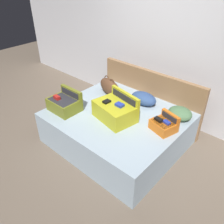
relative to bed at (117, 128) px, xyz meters
name	(u,v)px	position (x,y,z in m)	size (l,w,h in m)	color
ground_plane	(100,154)	(0.00, -0.40, -0.27)	(12.00, 12.00, 0.00)	#6B5B4C
back_wall	(166,46)	(0.00, 1.25, 1.03)	(8.00, 0.10, 2.60)	silver
bed	(117,128)	(0.00, 0.00, 0.00)	(1.94, 1.68, 0.54)	#99ADBC
headboard	(150,96)	(0.00, 0.88, 0.21)	(1.98, 0.08, 0.96)	olive
hard_case_large	(115,110)	(0.05, -0.11, 0.42)	(0.66, 0.54, 0.38)	gold
hard_case_medium	(64,103)	(-0.70, -0.46, 0.39)	(0.46, 0.37, 0.32)	olive
hard_case_small	(164,125)	(0.73, 0.12, 0.36)	(0.38, 0.36, 0.23)	#D16619
duffel_bag	(110,87)	(-0.51, 0.40, 0.41)	(0.60, 0.37, 0.32)	brown
pillow_near_headboard	(144,98)	(0.11, 0.52, 0.37)	(0.45, 0.28, 0.19)	navy
pillow_center_head	(180,113)	(0.76, 0.54, 0.35)	(0.36, 0.32, 0.17)	#4C724C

